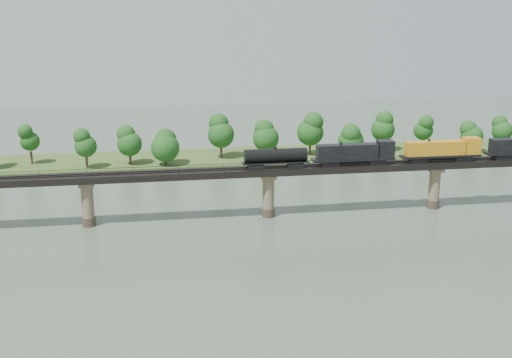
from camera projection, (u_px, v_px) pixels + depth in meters
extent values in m
plane|color=#3E4E3D|center=(297.00, 267.00, 118.43)|extent=(400.00, 400.00, 0.00)
cube|color=#334C1E|center=(237.00, 158.00, 199.17)|extent=(300.00, 24.00, 1.60)
cylinder|color=#473A2D|center=(89.00, 221.00, 140.55)|extent=(3.00, 3.00, 2.00)
cylinder|color=#816E54|center=(88.00, 202.00, 139.37)|extent=(2.60, 2.60, 9.00)
cube|color=#816E54|center=(86.00, 184.00, 138.31)|extent=(3.20, 3.20, 1.00)
cylinder|color=#473A2D|center=(268.00, 212.00, 146.74)|extent=(3.00, 3.00, 2.00)
cylinder|color=#816E54|center=(268.00, 193.00, 145.55)|extent=(2.60, 2.60, 9.00)
cube|color=#816E54|center=(268.00, 176.00, 144.50)|extent=(3.20, 3.20, 1.00)
cylinder|color=#473A2D|center=(433.00, 204.00, 152.92)|extent=(3.00, 3.00, 2.00)
cylinder|color=#816E54|center=(434.00, 186.00, 151.74)|extent=(2.60, 2.60, 9.00)
cube|color=#816E54|center=(436.00, 169.00, 150.69)|extent=(3.20, 3.20, 1.00)
cube|color=black|center=(268.00, 171.00, 144.17)|extent=(220.00, 5.00, 1.50)
cube|color=black|center=(269.00, 168.00, 143.24)|extent=(220.00, 0.12, 0.16)
cube|color=black|center=(268.00, 167.00, 144.67)|extent=(220.00, 0.12, 0.16)
cube|color=black|center=(270.00, 167.00, 141.51)|extent=(220.00, 0.10, 0.10)
cube|color=black|center=(267.00, 162.00, 146.08)|extent=(220.00, 0.10, 0.10)
cube|color=black|center=(270.00, 169.00, 141.60)|extent=(0.08, 0.08, 0.70)
cube|color=black|center=(267.00, 164.00, 146.17)|extent=(0.08, 0.08, 0.70)
cylinder|color=#382619|center=(32.00, 158.00, 188.27)|extent=(0.70, 0.70, 3.71)
sphere|color=#124112|center=(30.00, 141.00, 186.96)|extent=(5.67, 5.67, 5.67)
sphere|color=#124112|center=(29.00, 131.00, 186.15)|extent=(4.25, 4.25, 4.25)
cylinder|color=#382619|center=(87.00, 162.00, 183.35)|extent=(0.70, 0.70, 3.51)
sphere|color=#124112|center=(86.00, 146.00, 182.12)|extent=(6.31, 6.31, 6.31)
sphere|color=#124112|center=(85.00, 136.00, 181.35)|extent=(4.73, 4.73, 4.73)
cylinder|color=#382619|center=(130.00, 159.00, 187.66)|extent=(0.70, 0.70, 3.34)
sphere|color=#124112|center=(130.00, 144.00, 186.49)|extent=(7.18, 7.18, 7.18)
sphere|color=#124112|center=(129.00, 135.00, 185.75)|extent=(5.39, 5.39, 5.39)
cylinder|color=#382619|center=(166.00, 161.00, 186.75)|extent=(0.70, 0.70, 2.83)
sphere|color=#124112|center=(165.00, 148.00, 185.76)|extent=(8.26, 8.26, 8.26)
sphere|color=#124112|center=(165.00, 140.00, 185.14)|extent=(6.19, 6.19, 6.19)
cylinder|color=#382619|center=(221.00, 152.00, 195.44)|extent=(0.70, 0.70, 3.96)
sphere|color=#124112|center=(221.00, 135.00, 194.05)|extent=(8.07, 8.07, 8.07)
sphere|color=#124112|center=(221.00, 124.00, 193.18)|extent=(6.05, 6.05, 6.05)
cylinder|color=#382619|center=(266.00, 152.00, 196.17)|extent=(0.70, 0.70, 3.27)
sphere|color=#124112|center=(266.00, 138.00, 195.03)|extent=(8.03, 8.03, 8.03)
sphere|color=#124112|center=(266.00, 130.00, 194.31)|extent=(6.02, 6.02, 6.02)
cylinder|color=#382619|center=(310.00, 149.00, 199.38)|extent=(0.70, 0.70, 3.92)
sphere|color=#124112|center=(310.00, 132.00, 198.01)|extent=(8.29, 8.29, 8.29)
sphere|color=#124112|center=(310.00, 122.00, 197.15)|extent=(6.21, 6.21, 6.21)
cylinder|color=#382619|center=(350.00, 154.00, 194.57)|extent=(0.70, 0.70, 3.02)
sphere|color=#124112|center=(351.00, 141.00, 193.51)|extent=(7.74, 7.74, 7.74)
sphere|color=#124112|center=(351.00, 133.00, 192.84)|extent=(5.80, 5.80, 5.80)
cylinder|color=#382619|center=(382.00, 145.00, 204.77)|extent=(0.70, 0.70, 3.80)
sphere|color=#124112|center=(383.00, 130.00, 203.44)|extent=(7.47, 7.47, 7.47)
sphere|color=#124112|center=(383.00, 120.00, 202.60)|extent=(5.60, 5.60, 5.60)
cylinder|color=#382619|center=(422.00, 144.00, 207.16)|extent=(0.70, 0.70, 3.38)
sphere|color=#124112|center=(423.00, 131.00, 205.97)|extent=(6.23, 6.23, 6.23)
sphere|color=#124112|center=(424.00, 122.00, 205.23)|extent=(4.67, 4.67, 4.67)
cylinder|color=#382619|center=(471.00, 148.00, 203.79)|extent=(0.70, 0.70, 2.77)
sphere|color=#124112|center=(472.00, 136.00, 202.82)|extent=(7.04, 7.04, 7.04)
sphere|color=#124112|center=(473.00, 129.00, 202.21)|extent=(5.28, 5.28, 5.28)
cylinder|color=#382619|center=(501.00, 143.00, 210.76)|extent=(0.70, 0.70, 2.94)
sphere|color=#124112|center=(502.00, 131.00, 209.72)|extent=(6.73, 6.73, 6.73)
sphere|color=#124112|center=(503.00, 123.00, 209.08)|extent=(5.05, 5.05, 5.05)
cube|color=black|center=(502.00, 156.00, 152.57)|extent=(4.03, 2.42, 1.11)
cube|color=black|center=(462.00, 158.00, 151.01)|extent=(4.03, 2.42, 1.11)
cube|color=black|center=(418.00, 159.00, 149.30)|extent=(4.03, 2.42, 1.11)
cube|color=black|center=(440.00, 156.00, 149.97)|extent=(19.16, 3.03, 0.50)
cube|color=#C37417|center=(435.00, 148.00, 149.25)|extent=(14.12, 2.72, 3.23)
cube|color=#C37417|center=(471.00, 145.00, 150.57)|extent=(3.63, 3.03, 3.83)
cylinder|color=black|center=(440.00, 158.00, 150.12)|extent=(6.05, 1.41, 1.41)
cube|color=black|center=(376.00, 161.00, 147.74)|extent=(4.03, 2.42, 1.11)
cube|color=black|center=(330.00, 163.00, 146.02)|extent=(4.03, 2.42, 1.11)
cube|color=black|center=(353.00, 159.00, 146.70)|extent=(19.16, 3.03, 0.50)
cube|color=black|center=(347.00, 151.00, 145.97)|extent=(14.12, 2.72, 3.23)
cube|color=black|center=(385.00, 149.00, 147.29)|extent=(3.63, 3.03, 3.83)
cylinder|color=black|center=(353.00, 161.00, 146.84)|extent=(6.05, 1.41, 1.41)
cube|color=black|center=(295.00, 164.00, 144.78)|extent=(3.53, 2.22, 1.11)
cube|color=black|center=(256.00, 166.00, 143.37)|extent=(3.53, 2.22, 1.11)
cube|color=black|center=(275.00, 162.00, 143.90)|extent=(15.13, 2.42, 0.30)
cylinder|color=black|center=(275.00, 155.00, 143.48)|extent=(14.12, 3.03, 3.03)
cylinder|color=black|center=(276.00, 148.00, 143.05)|extent=(0.71, 0.71, 0.50)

